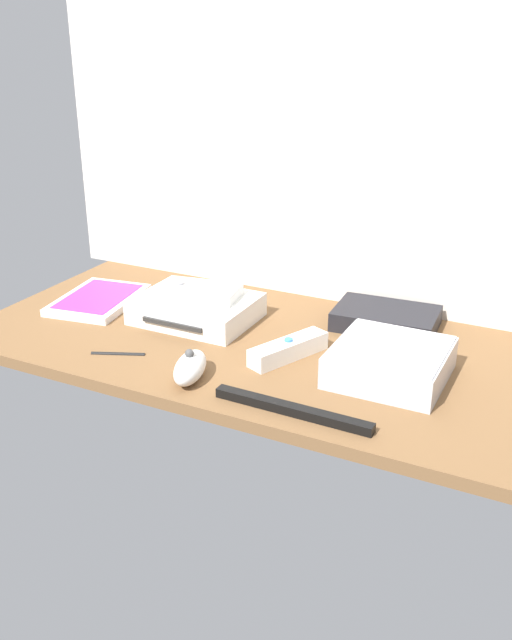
% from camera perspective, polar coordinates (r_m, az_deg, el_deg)
% --- Properties ---
extents(ground_plane, '(1.00, 0.48, 0.02)m').
position_cam_1_polar(ground_plane, '(1.24, 0.00, -2.13)').
color(ground_plane, brown).
rests_on(ground_plane, ground).
extents(back_wall, '(1.10, 0.01, 0.64)m').
position_cam_1_polar(back_wall, '(1.36, 4.83, 14.68)').
color(back_wall, silver).
rests_on(back_wall, ground).
extents(game_console, '(0.21, 0.17, 0.04)m').
position_cam_1_polar(game_console, '(1.31, -4.79, 0.91)').
color(game_console, white).
rests_on(game_console, ground_plane).
extents(mini_computer, '(0.17, 0.17, 0.05)m').
position_cam_1_polar(mini_computer, '(1.12, 10.65, -3.31)').
color(mini_computer, silver).
rests_on(mini_computer, ground_plane).
extents(game_case, '(0.16, 0.21, 0.02)m').
position_cam_1_polar(game_case, '(1.43, -12.47, 1.60)').
color(game_case, white).
rests_on(game_case, ground_plane).
extents(network_router, '(0.19, 0.13, 0.03)m').
position_cam_1_polar(network_router, '(1.30, 10.33, 0.13)').
color(network_router, black).
rests_on(network_router, ground_plane).
extents(remote_wand, '(0.09, 0.15, 0.03)m').
position_cam_1_polar(remote_wand, '(1.17, 2.60, -2.34)').
color(remote_wand, white).
rests_on(remote_wand, ground_plane).
extents(remote_nunchuk, '(0.07, 0.11, 0.05)m').
position_cam_1_polar(remote_nunchuk, '(1.10, -5.29, -3.78)').
color(remote_nunchuk, white).
rests_on(remote_nunchuk, ground_plane).
extents(remote_classic_pad, '(0.16, 0.10, 0.02)m').
position_cam_1_polar(remote_classic_pad, '(1.31, -4.56, 2.30)').
color(remote_classic_pad, white).
rests_on(remote_classic_pad, game_console).
extents(sensor_bar, '(0.24, 0.02, 0.01)m').
position_cam_1_polar(sensor_bar, '(1.01, 2.91, -7.16)').
color(sensor_bar, black).
rests_on(sensor_bar, ground_plane).
extents(stylus_pen, '(0.09, 0.04, 0.01)m').
position_cam_1_polar(stylus_pen, '(1.21, -10.96, -2.56)').
color(stylus_pen, black).
rests_on(stylus_pen, ground_plane).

